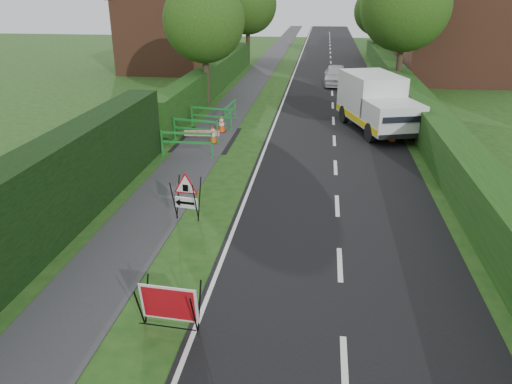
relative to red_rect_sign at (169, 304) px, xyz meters
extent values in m
plane|color=#1B4313|center=(0.83, 1.86, -0.55)|extent=(120.00, 120.00, 0.00)
cube|color=black|center=(3.33, 36.86, -0.55)|extent=(6.00, 90.00, 0.02)
cube|color=#2D2D30|center=(-2.17, 36.86, -0.55)|extent=(2.00, 90.00, 0.02)
cube|color=black|center=(-4.17, 1.86, -0.55)|extent=(1.10, 18.00, 2.50)
cube|color=#14380F|center=(-4.17, 23.86, -0.55)|extent=(1.00, 24.00, 1.80)
cube|color=#14380F|center=(7.33, 17.86, -0.55)|extent=(1.20, 50.00, 1.50)
cube|color=brown|center=(-9.17, 31.86, 2.20)|extent=(7.00, 7.00, 5.50)
cube|color=brown|center=(11.83, 29.86, 2.20)|extent=(7.00, 7.00, 5.50)
cube|color=brown|center=(12.83, 43.86, 2.20)|extent=(7.00, 7.00, 5.50)
cylinder|color=#2D2116|center=(-3.77, 19.86, 0.76)|extent=(0.36, 0.36, 2.62)
sphere|color=#163F11|center=(-3.77, 19.86, 3.94)|extent=(4.40, 4.40, 4.40)
cylinder|color=#2D2116|center=(7.23, 23.86, 0.93)|extent=(0.36, 0.36, 2.97)
sphere|color=#163F11|center=(7.23, 23.86, 4.63)|extent=(5.20, 5.20, 5.20)
cylinder|color=#2D2116|center=(-3.77, 35.86, 0.85)|extent=(0.36, 0.36, 2.80)
sphere|color=#163F11|center=(-3.77, 35.86, 4.29)|extent=(4.80, 4.80, 4.80)
cylinder|color=#2D2116|center=(7.23, 39.86, 0.67)|extent=(0.36, 0.36, 2.45)
sphere|color=#163F11|center=(7.23, 39.86, 3.68)|extent=(4.20, 4.20, 4.20)
cylinder|color=black|center=(-0.55, -0.11, -0.06)|extent=(0.06, 0.34, 0.94)
cylinder|color=black|center=(-0.53, 0.24, -0.06)|extent=(0.06, 0.34, 0.94)
cylinder|color=black|center=(0.53, -0.18, -0.06)|extent=(0.06, 0.34, 0.94)
cylinder|color=black|center=(0.56, 0.16, -0.06)|extent=(0.06, 0.34, 0.94)
cylinder|color=black|center=(-0.01, -0.17, -0.39)|extent=(1.15, 0.11, 0.03)
cube|color=white|center=(0.00, 0.01, 0.02)|extent=(1.16, 0.22, 0.82)
cube|color=#B30C17|center=(0.00, -0.01, 0.02)|extent=(1.05, 0.19, 0.71)
cylinder|color=black|center=(-1.27, 4.71, 0.08)|extent=(0.08, 0.38, 1.22)
cylinder|color=black|center=(-1.23, 5.01, 0.08)|extent=(0.08, 0.38, 1.22)
cylinder|color=black|center=(-0.62, 4.62, 0.08)|extent=(0.08, 0.38, 1.22)
cylinder|color=black|center=(-0.58, 4.92, 0.08)|extent=(0.08, 0.38, 1.22)
cube|color=white|center=(-0.93, 4.79, -0.01)|extent=(0.67, 0.11, 0.33)
cube|color=black|center=(-0.93, 4.78, -0.01)|extent=(0.48, 0.08, 0.08)
cone|color=black|center=(-1.19, 4.81, -0.01)|extent=(0.18, 0.22, 0.20)
cube|color=black|center=(-0.93, 4.77, 0.45)|extent=(0.15, 0.03, 0.20)
cube|color=silver|center=(4.97, 16.17, 0.91)|extent=(3.02, 3.87, 2.04)
cube|color=silver|center=(5.73, 13.70, 0.51)|extent=(2.66, 2.72, 1.24)
cube|color=black|center=(6.04, 12.70, 0.82)|extent=(1.84, 0.78, 0.57)
cube|color=yellow|center=(4.24, 14.91, 0.10)|extent=(1.56, 4.99, 0.25)
cube|color=yellow|center=(6.28, 15.54, 0.10)|extent=(1.56, 4.99, 0.25)
cube|color=black|center=(6.04, 12.71, -0.05)|extent=(2.01, 0.73, 0.21)
cylinder|color=black|center=(4.84, 13.37, -0.13)|extent=(0.49, 0.88, 0.84)
cylinder|color=black|center=(6.65, 13.93, -0.13)|extent=(0.49, 0.88, 0.84)
cylinder|color=black|center=(3.84, 16.62, -0.13)|extent=(0.49, 0.88, 0.84)
cylinder|color=black|center=(5.65, 17.18, -0.13)|extent=(0.49, 0.88, 0.84)
cube|color=black|center=(5.80, 13.62, -0.53)|extent=(0.38, 0.38, 0.04)
cone|color=#FF4708|center=(5.80, 13.62, -0.14)|extent=(0.32, 0.32, 0.75)
cylinder|color=white|center=(5.80, 13.62, -0.18)|extent=(0.25, 0.25, 0.14)
cylinder|color=white|center=(5.80, 13.62, 0.01)|extent=(0.17, 0.17, 0.10)
cube|color=black|center=(5.59, 16.11, -0.53)|extent=(0.38, 0.38, 0.04)
cone|color=#FF4708|center=(5.59, 16.11, -0.14)|extent=(0.32, 0.32, 0.75)
cylinder|color=white|center=(5.59, 16.11, -0.18)|extent=(0.25, 0.25, 0.14)
cylinder|color=white|center=(5.59, 16.11, 0.01)|extent=(0.17, 0.17, 0.10)
cube|color=black|center=(6.06, 17.99, -0.53)|extent=(0.38, 0.38, 0.04)
cone|color=#FF4708|center=(6.06, 17.99, -0.14)|extent=(0.32, 0.32, 0.75)
cylinder|color=white|center=(6.06, 17.99, -0.18)|extent=(0.25, 0.25, 0.14)
cylinder|color=white|center=(6.06, 17.99, 0.01)|extent=(0.17, 0.17, 0.10)
cube|color=black|center=(-1.80, 12.39, -0.53)|extent=(0.38, 0.38, 0.04)
cone|color=#FF4708|center=(-1.80, 12.39, -0.14)|extent=(0.32, 0.32, 0.75)
cylinder|color=white|center=(-1.80, 12.39, -0.18)|extent=(0.25, 0.25, 0.14)
cylinder|color=white|center=(-1.80, 12.39, 0.01)|extent=(0.17, 0.17, 0.10)
cube|color=black|center=(-1.79, 14.13, -0.53)|extent=(0.38, 0.38, 0.04)
cone|color=#FF4708|center=(-1.79, 14.13, -0.14)|extent=(0.32, 0.32, 0.75)
cylinder|color=white|center=(-1.79, 14.13, -0.18)|extent=(0.25, 0.25, 0.14)
cylinder|color=white|center=(-1.79, 14.13, 0.01)|extent=(0.17, 0.17, 0.10)
cube|color=#18852D|center=(-3.45, 10.53, -0.05)|extent=(0.05, 0.05, 1.00)
cube|color=#18852D|center=(-1.45, 10.55, -0.05)|extent=(0.05, 0.05, 1.00)
cube|color=#18852D|center=(-2.45, 10.54, 0.37)|extent=(2.00, 0.08, 0.08)
cube|color=#18852D|center=(-2.45, 10.54, 0.00)|extent=(2.00, 0.08, 0.08)
cube|color=#18852D|center=(-3.45, 10.53, -0.53)|extent=(0.06, 0.35, 0.04)
cube|color=#18852D|center=(-1.45, 10.55, -0.53)|extent=(0.06, 0.35, 0.04)
cube|color=#18852D|center=(-3.57, 12.68, -0.05)|extent=(0.06, 0.06, 1.00)
cube|color=#18852D|center=(-1.60, 12.33, -0.05)|extent=(0.06, 0.06, 1.00)
cube|color=#18852D|center=(-2.59, 12.51, 0.37)|extent=(1.98, 0.40, 0.08)
cube|color=#18852D|center=(-2.59, 12.51, 0.00)|extent=(1.98, 0.40, 0.08)
cube|color=#18852D|center=(-3.57, 12.68, -0.53)|extent=(0.12, 0.36, 0.04)
cube|color=#18852D|center=(-1.60, 12.33, -0.53)|extent=(0.12, 0.36, 0.04)
cube|color=#18852D|center=(-3.40, 15.02, -0.05)|extent=(0.06, 0.06, 1.00)
cube|color=#18852D|center=(-1.44, 14.63, -0.05)|extent=(0.06, 0.06, 1.00)
cube|color=#18852D|center=(-2.42, 14.82, 0.37)|extent=(1.97, 0.44, 0.08)
cube|color=#18852D|center=(-2.42, 14.82, 0.00)|extent=(1.97, 0.44, 0.08)
cube|color=#18852D|center=(-3.40, 15.02, -0.53)|extent=(0.13, 0.35, 0.04)
cube|color=#18852D|center=(-1.44, 14.63, -0.53)|extent=(0.13, 0.35, 0.04)
cube|color=#18852D|center=(-1.72, 14.78, -0.05)|extent=(0.05, 0.05, 1.00)
cube|color=#18852D|center=(-1.60, 16.78, -0.05)|extent=(0.05, 0.05, 1.00)
cube|color=#18852D|center=(-1.66, 15.78, 0.37)|extent=(0.17, 2.00, 0.08)
cube|color=#18852D|center=(-1.66, 15.78, 0.00)|extent=(0.17, 2.00, 0.08)
cube|color=#18852D|center=(-1.72, 14.78, -0.53)|extent=(0.35, 0.08, 0.04)
cube|color=#18852D|center=(-1.60, 16.78, -0.53)|extent=(0.35, 0.08, 0.04)
cube|color=red|center=(-2.26, 12.27, -0.55)|extent=(1.50, 0.18, 0.25)
imported|color=silver|center=(3.58, 26.85, 0.11)|extent=(1.59, 3.92, 1.33)
camera|label=1|loc=(2.70, -7.71, 5.63)|focal=35.00mm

